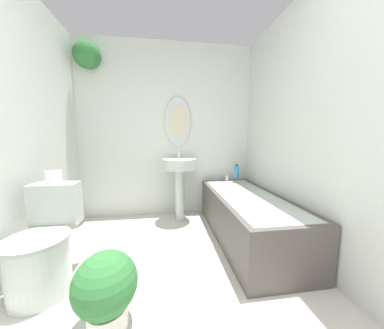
{
  "coord_description": "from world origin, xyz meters",
  "views": [
    {
      "loc": [
        -0.05,
        -0.23,
        1.09
      ],
      "look_at": [
        0.21,
        1.57,
        0.85
      ],
      "focal_mm": 18.0,
      "sensor_mm": 36.0,
      "label": 1
    }
  ],
  "objects_px": {
    "toilet_paper_roll": "(54,177)",
    "bathtub": "(247,216)",
    "potted_plant": "(106,288)",
    "shampoo_bottle": "(236,171)",
    "pedestal_sink": "(180,173)",
    "toilet": "(44,249)"
  },
  "relations": [
    {
      "from": "pedestal_sink",
      "to": "toilet_paper_roll",
      "type": "xyz_separation_m",
      "value": [
        -1.07,
        -0.85,
        0.14
      ]
    },
    {
      "from": "toilet",
      "to": "potted_plant",
      "type": "distance_m",
      "value": 0.66
    },
    {
      "from": "toilet",
      "to": "pedestal_sink",
      "type": "distance_m",
      "value": 1.55
    },
    {
      "from": "bathtub",
      "to": "toilet_paper_roll",
      "type": "relative_size",
      "value": 14.48
    },
    {
      "from": "toilet_paper_roll",
      "to": "bathtub",
      "type": "bearing_deg",
      "value": 8.74
    },
    {
      "from": "toilet_paper_roll",
      "to": "pedestal_sink",
      "type": "bearing_deg",
      "value": 38.51
    },
    {
      "from": "bathtub",
      "to": "shampoo_bottle",
      "type": "distance_m",
      "value": 0.74
    },
    {
      "from": "pedestal_sink",
      "to": "toilet_paper_roll",
      "type": "distance_m",
      "value": 1.38
    },
    {
      "from": "toilet",
      "to": "toilet_paper_roll",
      "type": "xyz_separation_m",
      "value": [
        0.0,
        0.21,
        0.49
      ]
    },
    {
      "from": "toilet",
      "to": "shampoo_bottle",
      "type": "distance_m",
      "value": 2.19
    },
    {
      "from": "toilet",
      "to": "bathtub",
      "type": "distance_m",
      "value": 1.82
    },
    {
      "from": "toilet",
      "to": "pedestal_sink",
      "type": "relative_size",
      "value": 0.79
    },
    {
      "from": "shampoo_bottle",
      "to": "bathtub",
      "type": "bearing_deg",
      "value": -99.85
    },
    {
      "from": "toilet",
      "to": "pedestal_sink",
      "type": "bearing_deg",
      "value": 44.71
    },
    {
      "from": "bathtub",
      "to": "potted_plant",
      "type": "xyz_separation_m",
      "value": [
        -1.22,
        -0.87,
        -0.0
      ]
    },
    {
      "from": "bathtub",
      "to": "shampoo_bottle",
      "type": "xyz_separation_m",
      "value": [
        0.11,
        0.62,
        0.39
      ]
    },
    {
      "from": "toilet",
      "to": "shampoo_bottle",
      "type": "relative_size",
      "value": 4.15
    },
    {
      "from": "bathtub",
      "to": "shampoo_bottle",
      "type": "bearing_deg",
      "value": 80.15
    },
    {
      "from": "toilet",
      "to": "potted_plant",
      "type": "height_order",
      "value": "toilet"
    },
    {
      "from": "potted_plant",
      "to": "toilet_paper_roll",
      "type": "distance_m",
      "value": 0.96
    },
    {
      "from": "toilet",
      "to": "bathtub",
      "type": "relative_size",
      "value": 0.46
    },
    {
      "from": "toilet",
      "to": "toilet_paper_roll",
      "type": "height_order",
      "value": "toilet_paper_roll"
    }
  ]
}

